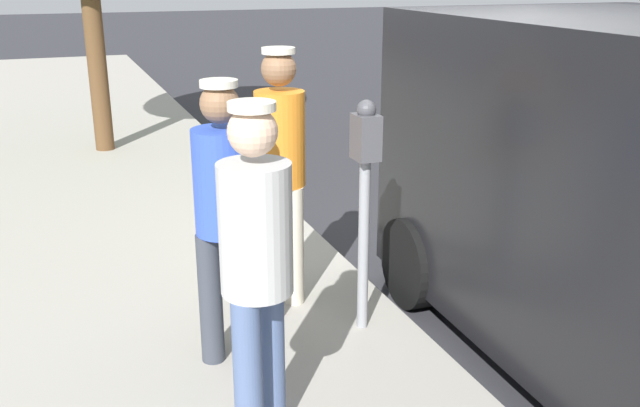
{
  "coord_description": "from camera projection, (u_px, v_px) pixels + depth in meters",
  "views": [
    {
      "loc": [
        3.11,
        4.49,
        2.41
      ],
      "look_at": [
        1.65,
        0.71,
        1.05
      ],
      "focal_mm": 39.23,
      "sensor_mm": 36.0,
      "label": 1
    }
  ],
  "objects": [
    {
      "name": "parking_meter_near",
      "position": [
        365.0,
        178.0,
        4.34
      ],
      "size": [
        0.14,
        0.18,
        1.52
      ],
      "color": "gray",
      "rests_on": "sidewalk_slab"
    },
    {
      "name": "pedestrian_in_gray",
      "position": [
        257.0,
        259.0,
        3.23
      ],
      "size": [
        0.34,
        0.34,
        1.72
      ],
      "color": "#4C608C",
      "rests_on": "sidewalk_slab"
    },
    {
      "name": "pedestrian_in_blue",
      "position": [
        224.0,
        206.0,
        4.0
      ],
      "size": [
        0.36,
        0.34,
        1.69
      ],
      "color": "#383D47",
      "rests_on": "sidewalk_slab"
    },
    {
      "name": "sidewalk_slab",
      "position": [
        18.0,
        345.0,
        4.57
      ],
      "size": [
        5.0,
        32.0,
        0.15
      ],
      "primitive_type": "cube",
      "color": "#9E998E",
      "rests_on": "ground"
    },
    {
      "name": "pedestrian_in_orange",
      "position": [
        280.0,
        160.0,
        4.74
      ],
      "size": [
        0.34,
        0.34,
        1.78
      ],
      "color": "beige",
      "rests_on": "sidewalk_slab"
    },
    {
      "name": "ground_plane",
      "position": [
        474.0,
        275.0,
        5.8
      ],
      "size": [
        80.0,
        80.0,
        0.0
      ],
      "primitive_type": "plane",
      "color": "#2D2D33"
    }
  ]
}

